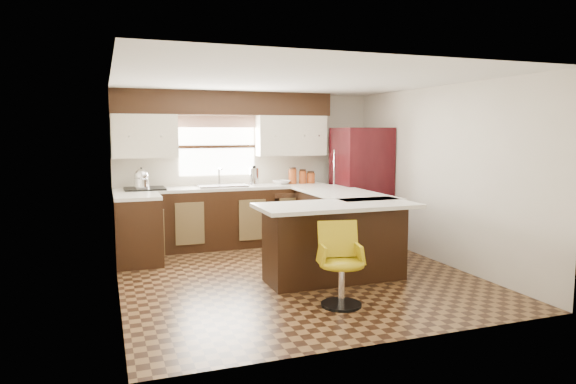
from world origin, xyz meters
name	(u,v)px	position (x,y,z in m)	size (l,w,h in m)	color
floor	(295,275)	(0.00, 0.00, 0.00)	(4.40, 4.40, 0.00)	#49301A
ceiling	(296,80)	(0.00, 0.00, 2.40)	(4.40, 4.40, 0.00)	silver
wall_back	(248,168)	(0.00, 2.20, 1.20)	(4.40, 4.40, 0.00)	beige
wall_front	(390,203)	(0.00, -2.20, 1.20)	(4.40, 4.40, 0.00)	beige
wall_left	(115,186)	(-2.10, 0.00, 1.20)	(4.40, 4.40, 0.00)	beige
wall_right	(440,175)	(2.10, 0.00, 1.20)	(4.40, 4.40, 0.00)	beige
base_cab_back	(225,218)	(-0.45, 1.90, 0.45)	(3.30, 0.60, 0.90)	black
base_cab_left	(138,231)	(-1.80, 1.25, 0.45)	(0.60, 0.70, 0.90)	black
counter_back	(225,188)	(-0.45, 1.90, 0.92)	(3.30, 0.60, 0.04)	silver
counter_left	(137,196)	(-1.80, 1.25, 0.92)	(0.60, 0.70, 0.04)	silver
soffit	(225,103)	(-0.40, 2.03, 2.22)	(3.40, 0.35, 0.36)	black
upper_cab_left	(144,136)	(-1.62, 2.03, 1.72)	(0.94, 0.35, 0.64)	beige
upper_cab_right	(291,136)	(0.68, 2.03, 1.72)	(1.14, 0.35, 0.64)	beige
window_pane	(217,147)	(-0.50, 2.18, 1.55)	(1.20, 0.02, 0.90)	white
valance	(217,122)	(-0.50, 2.14, 1.94)	(1.30, 0.06, 0.18)	#D19B93
sink	(222,186)	(-0.50, 1.88, 0.96)	(0.75, 0.45, 0.03)	#B2B2B7
dishwasher	(292,218)	(0.55, 1.61, 0.43)	(0.58, 0.03, 0.78)	black
cooktop	(145,189)	(-1.65, 1.88, 0.96)	(0.58, 0.50, 0.03)	black
peninsula_long	(339,227)	(0.90, 0.62, 0.45)	(0.60, 1.95, 0.90)	black
peninsula_return	(335,243)	(0.38, -0.35, 0.45)	(1.65, 0.60, 0.90)	black
counter_pen_long	(343,193)	(0.95, 0.62, 0.92)	(0.84, 1.95, 0.04)	silver
counter_pen_return	(337,206)	(0.35, -0.44, 0.92)	(1.89, 0.84, 0.04)	silver
refrigerator	(361,185)	(1.68, 1.47, 0.92)	(0.79, 0.76, 1.85)	#33080C
bar_chair	(342,265)	(0.04, -1.23, 0.43)	(0.46, 0.46, 0.86)	#B49A0E
kettle	(142,178)	(-1.69, 1.88, 1.12)	(0.22, 0.22, 0.30)	silver
percolator	(254,177)	(0.02, 1.90, 1.08)	(0.15, 0.15, 0.28)	silver
mixing_bowl	(281,182)	(0.48, 1.90, 0.98)	(0.26, 0.26, 0.06)	white
canister_large	(293,176)	(0.67, 1.92, 1.06)	(0.13, 0.13, 0.24)	#9F441A
canister_med	(303,177)	(0.85, 1.92, 1.05)	(0.12, 0.12, 0.20)	#9F441A
canister_small	(311,178)	(0.99, 1.92, 1.03)	(0.14, 0.14, 0.17)	#9F441A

